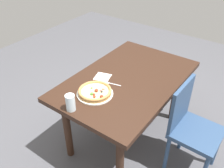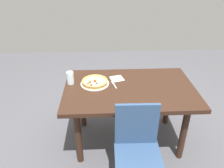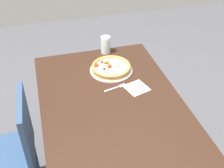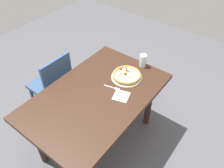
{
  "view_description": "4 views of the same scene",
  "coord_description": "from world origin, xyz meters",
  "views": [
    {
      "loc": [
        -1.64,
        -1.01,
        2.01
      ],
      "look_at": [
        -0.19,
        0.04,
        0.76
      ],
      "focal_mm": 39.33,
      "sensor_mm": 36.0,
      "label": 1
    },
    {
      "loc": [
        -0.29,
        -2.02,
        1.94
      ],
      "look_at": [
        -0.19,
        0.04,
        0.76
      ],
      "focal_mm": 35.36,
      "sensor_mm": 36.0,
      "label": 2
    },
    {
      "loc": [
        1.33,
        -0.37,
        1.94
      ],
      "look_at": [
        -0.19,
        0.04,
        0.76
      ],
      "focal_mm": 46.44,
      "sensor_mm": 36.0,
      "label": 3
    },
    {
      "loc": [
        1.1,
        1.03,
        2.25
      ],
      "look_at": [
        -0.19,
        0.04,
        0.76
      ],
      "focal_mm": 36.09,
      "sensor_mm": 36.0,
      "label": 4
    }
  ],
  "objects": [
    {
      "name": "dining_table",
      "position": [
        0.0,
        0.0,
        0.65
      ],
      "size": [
        1.4,
        0.9,
        0.74
      ],
      "color": "#331E14",
      "rests_on": "ground"
    },
    {
      "name": "chair_near",
      "position": [
        0.0,
        -0.66,
        0.5
      ],
      "size": [
        0.41,
        0.41,
        0.9
      ],
      "rotation": [
        0.0,
        0.0,
        3.12
      ],
      "color": "navy",
      "rests_on": "ground"
    },
    {
      "name": "drinking_glass",
      "position": [
        -0.64,
        0.12,
        0.81
      ],
      "size": [
        0.08,
        0.08,
        0.14
      ],
      "primitive_type": "cylinder",
      "color": "silver",
      "rests_on": "dining_table"
    },
    {
      "name": "plate",
      "position": [
        -0.37,
        0.09,
        0.75
      ],
      "size": [
        0.31,
        0.31,
        0.01
      ],
      "primitive_type": "cylinder",
      "color": "silver",
      "rests_on": "dining_table"
    },
    {
      "name": "napkin",
      "position": [
        -0.12,
        0.2,
        0.75
      ],
      "size": [
        0.17,
        0.17,
        0.0
      ],
      "primitive_type": "cube",
      "rotation": [
        0.0,
        0.0,
        0.3
      ],
      "color": "white",
      "rests_on": "dining_table"
    },
    {
      "name": "pizza",
      "position": [
        -0.37,
        0.09,
        0.77
      ],
      "size": [
        0.29,
        0.29,
        0.05
      ],
      "color": "#B78447",
      "rests_on": "plate"
    },
    {
      "name": "fork",
      "position": [
        -0.17,
        0.07,
        0.75
      ],
      "size": [
        0.06,
        0.16,
        0.0
      ],
      "rotation": [
        0.0,
        0.0,
        1.81
      ],
      "color": "silver",
      "rests_on": "dining_table"
    }
  ]
}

